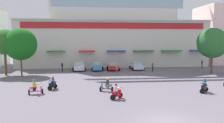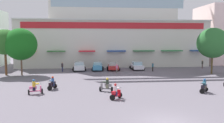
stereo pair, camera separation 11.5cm
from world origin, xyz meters
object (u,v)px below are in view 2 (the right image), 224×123
(parked_car_3, at_px, (137,66))
(pedestrian_3, at_px, (153,66))
(scooter_rider_3, at_px, (52,84))
(pedestrian_2, at_px, (62,66))
(plaza_tree_0, at_px, (21,44))
(plaza_tree_1, at_px, (213,43))
(pedestrian_1, at_px, (202,64))
(parked_car_1, at_px, (98,66))
(scooter_rider_5, at_px, (116,93))
(parked_car_2, at_px, (113,66))
(scooter_rider_0, at_px, (35,88))
(parked_car_0, at_px, (79,66))
(scooter_rider_1, at_px, (204,87))
(scooter_rider_6, at_px, (106,86))
(pedestrian_0, at_px, (117,68))
(plaza_tree_2, at_px, (5,42))

(parked_car_3, bearing_deg, pedestrian_3, -48.62)
(scooter_rider_3, height_order, pedestrian_2, pedestrian_2)
(plaza_tree_0, bearing_deg, plaza_tree_1, -2.71)
(pedestrian_1, bearing_deg, scooter_rider_3, -148.31)
(parked_car_1, distance_m, parked_car_3, 7.35)
(scooter_rider_3, bearing_deg, scooter_rider_5, -36.13)
(parked_car_1, bearing_deg, plaza_tree_1, -18.10)
(parked_car_2, xyz_separation_m, scooter_rider_0, (-9.86, -17.36, -0.08))
(parked_car_2, bearing_deg, pedestrian_1, 2.70)
(parked_car_0, height_order, scooter_rider_5, parked_car_0)
(scooter_rider_0, height_order, pedestrian_3, pedestrian_3)
(parked_car_0, distance_m, parked_car_1, 3.37)
(parked_car_0, xyz_separation_m, scooter_rider_1, (13.86, -18.69, -0.17))
(parked_car_1, relative_size, scooter_rider_3, 2.93)
(pedestrian_2, bearing_deg, scooter_rider_0, -92.71)
(parked_car_1, xyz_separation_m, scooter_rider_3, (-5.62, -15.32, -0.17))
(parked_car_0, height_order, scooter_rider_3, parked_car_0)
(scooter_rider_0, relative_size, scooter_rider_1, 1.04)
(scooter_rider_6, bearing_deg, parked_car_0, 102.18)
(plaza_tree_0, distance_m, parked_car_3, 20.43)
(plaza_tree_1, xyz_separation_m, pedestrian_0, (-15.41, 2.29, -4.13))
(pedestrian_2, distance_m, pedestrian_3, 15.92)
(plaza_tree_1, xyz_separation_m, scooter_rider_5, (-17.48, -14.11, -4.44))
(plaza_tree_1, distance_m, parked_car_2, 17.28)
(pedestrian_2, bearing_deg, plaza_tree_2, -158.69)
(plaza_tree_2, distance_m, scooter_rider_6, 20.09)
(plaza_tree_1, distance_m, parked_car_3, 13.50)
(plaza_tree_2, xyz_separation_m, parked_car_1, (14.53, 4.27, -4.41))
(plaza_tree_0, height_order, pedestrian_3, plaza_tree_0)
(parked_car_1, bearing_deg, scooter_rider_1, -60.48)
(parked_car_2, xyz_separation_m, parked_car_3, (4.49, 0.34, 0.04))
(scooter_rider_6, bearing_deg, parked_car_2, 81.54)
(plaza_tree_2, bearing_deg, plaza_tree_0, -7.37)
(plaza_tree_2, relative_size, pedestrian_2, 4.31)
(parked_car_0, relative_size, scooter_rider_3, 3.05)
(plaza_tree_0, xyz_separation_m, scooter_rider_0, (5.06, -12.84, -4.23))
(pedestrian_2, height_order, pedestrian_3, pedestrian_2)
(parked_car_2, bearing_deg, parked_car_1, 178.69)
(scooter_rider_5, bearing_deg, plaza_tree_2, 134.37)
(parked_car_0, xyz_separation_m, scooter_rider_5, (4.36, -20.29, -0.19))
(parked_car_3, height_order, scooter_rider_6, scooter_rider_6)
(scooter_rider_1, distance_m, scooter_rider_3, 16.44)
(plaza_tree_1, bearing_deg, pedestrian_1, 73.92)
(plaza_tree_0, xyz_separation_m, parked_car_3, (19.41, 4.86, -4.12))
(pedestrian_3, bearing_deg, parked_car_0, 169.24)
(pedestrian_2, bearing_deg, scooter_rider_3, -87.53)
(parked_car_1, bearing_deg, parked_car_2, -1.31)
(scooter_rider_3, relative_size, pedestrian_0, 0.92)
(parked_car_1, bearing_deg, pedestrian_1, 2.14)
(plaza_tree_2, height_order, pedestrian_2, plaza_tree_2)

